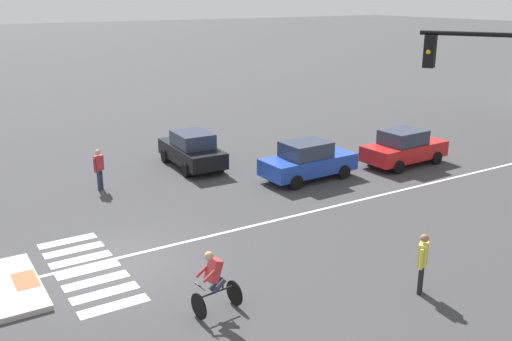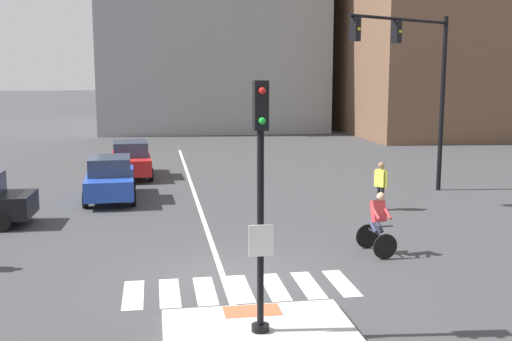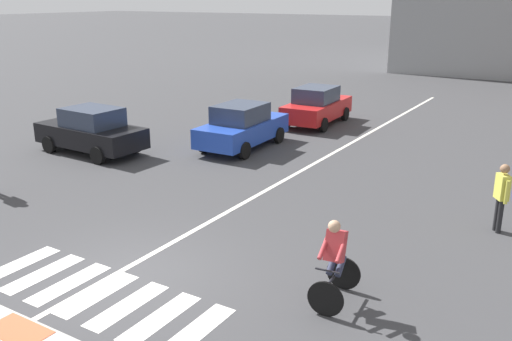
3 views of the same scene
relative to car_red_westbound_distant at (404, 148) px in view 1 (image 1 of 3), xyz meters
name	(u,v)px [view 1 (image 1 of 3)]	position (x,y,z in m)	size (l,w,h in m)	color
ground_plane	(115,263)	(2.85, -14.56, -0.81)	(300.00, 300.00, 0.00)	#3D3D3F
tactile_pad_front	(25,280)	(2.85, -17.02, -0.66)	(1.10, 0.60, 0.01)	#DB5B38
crosswalk_stripe_a	(67,241)	(0.53, -15.34, -0.81)	(0.44, 1.80, 0.01)	silver
crosswalk_stripe_b	(74,250)	(1.30, -15.34, -0.81)	(0.44, 1.80, 0.01)	silver
crosswalk_stripe_c	(81,259)	(2.08, -15.34, -0.81)	(0.44, 1.80, 0.01)	silver
crosswalk_stripe_d	(88,270)	(2.85, -15.34, -0.81)	(0.44, 1.80, 0.01)	silver
crosswalk_stripe_e	(96,281)	(3.63, -15.34, -0.81)	(0.44, 1.80, 0.01)	silver
crosswalk_stripe_f	(105,293)	(4.40, -15.34, -0.81)	(0.44, 1.80, 0.01)	silver
crosswalk_stripe_g	(114,306)	(5.17, -15.34, -0.81)	(0.44, 1.80, 0.01)	silver
lane_centre_line	(366,199)	(2.57, -4.56, -0.81)	(0.14, 28.00, 0.01)	silver
car_red_westbound_distant	(404,148)	(0.00, 0.00, 0.00)	(1.99, 4.17, 1.64)	red
car_blue_westbound_far	(308,161)	(-0.59, -5.03, 0.00)	(1.95, 4.15, 1.64)	#2347B7
car_black_cross_left	(192,150)	(-4.73, -8.43, 0.00)	(4.16, 1.96, 1.64)	black
cyclist	(214,281)	(6.76, -13.30, 0.06)	(0.77, 1.15, 1.68)	black
pedestrian_at_curb_left	(99,166)	(-3.83, -12.93, 0.17)	(0.37, 0.49, 1.67)	#2D334C
pedestrian_waiting_far_side	(423,259)	(8.73, -8.27, 0.17)	(0.38, 0.47, 1.67)	black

